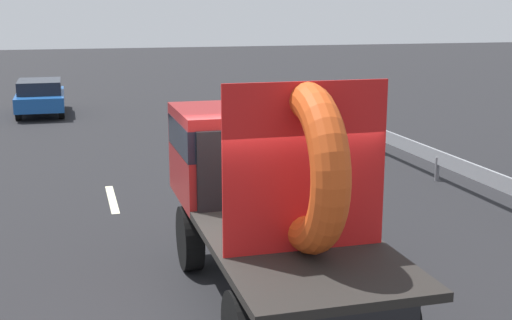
# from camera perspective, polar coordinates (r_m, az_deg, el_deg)

# --- Properties ---
(ground_plane) EXTENTS (120.00, 120.00, 0.00)m
(ground_plane) POSITION_cam_1_polar(r_m,az_deg,el_deg) (9.05, -0.10, -12.67)
(ground_plane) COLOR black
(flatbed_truck) EXTENTS (2.02, 5.15, 3.09)m
(flatbed_truck) POSITION_cam_1_polar(r_m,az_deg,el_deg) (9.35, 0.45, -1.54)
(flatbed_truck) COLOR black
(flatbed_truck) RESTS_ON ground_plane
(distant_sedan) EXTENTS (1.67, 3.90, 1.27)m
(distant_sedan) POSITION_cam_1_polar(r_m,az_deg,el_deg) (26.40, -17.61, 5.14)
(distant_sedan) COLOR black
(distant_sedan) RESTS_ON ground_plane
(guardrail) EXTENTS (0.10, 11.49, 0.71)m
(guardrail) POSITION_cam_1_polar(r_m,az_deg,el_deg) (17.21, 12.58, 1.14)
(guardrail) COLOR gray
(guardrail) RESTS_ON ground_plane
(lane_dash_left_far) EXTENTS (0.16, 2.14, 0.01)m
(lane_dash_left_far) POSITION_cam_1_polar(r_m,az_deg,el_deg) (14.39, -11.96, -3.21)
(lane_dash_left_far) COLOR beige
(lane_dash_left_far) RESTS_ON ground_plane
(lane_dash_right_far) EXTENTS (0.16, 2.91, 0.01)m
(lane_dash_right_far) POSITION_cam_1_polar(r_m,az_deg,el_deg) (15.57, 0.78, -1.72)
(lane_dash_right_far) COLOR beige
(lane_dash_right_far) RESTS_ON ground_plane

